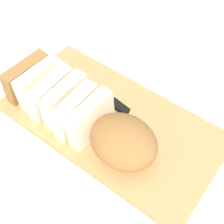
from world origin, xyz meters
name	(u,v)px	position (x,y,z in m)	size (l,w,h in m)	color
ground_plane	(112,125)	(0.00, 0.00, 0.00)	(3.00, 3.00, 0.00)	silver
cutting_board	(112,123)	(0.00, 0.00, 0.01)	(0.47, 0.25, 0.02)	tan
bread_loaf	(86,116)	(0.03, 0.05, 0.06)	(0.36, 0.13, 0.09)	#996633
bread_knife	(105,96)	(0.05, -0.04, 0.03)	(0.29, 0.06, 0.02)	silver
crumb_near_knife	(89,103)	(0.07, -0.01, 0.02)	(0.00, 0.00, 0.00)	#A8753D
crumb_near_loaf	(123,99)	(0.01, -0.06, 0.02)	(0.00, 0.00, 0.00)	#A8753D
crumb_stray_left	(87,92)	(0.09, -0.03, 0.02)	(0.01, 0.01, 0.01)	#A8753D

